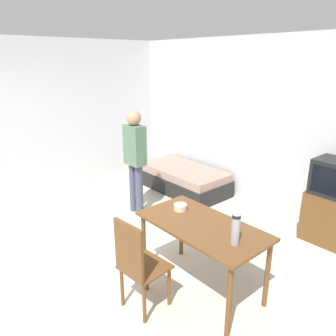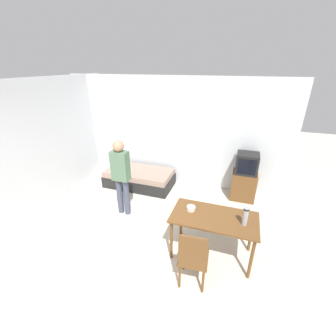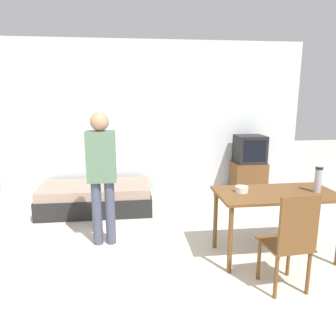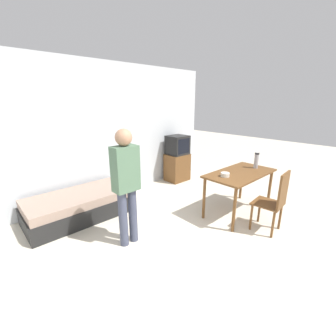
{
  "view_description": "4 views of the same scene",
  "coord_description": "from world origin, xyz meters",
  "px_view_note": "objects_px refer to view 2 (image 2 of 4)",
  "views": [
    {
      "loc": [
        3.43,
        -1.09,
        2.36
      ],
      "look_at": [
        0.15,
        1.75,
        0.9
      ],
      "focal_mm": 35.0,
      "sensor_mm": 36.0,
      "label": 1
    },
    {
      "loc": [
        1.66,
        -1.83,
        2.94
      ],
      "look_at": [
        0.34,
        2.06,
        1.02
      ],
      "focal_mm": 24.0,
      "sensor_mm": 36.0,
      "label": 2
    },
    {
      "loc": [
        -0.2,
        -2.21,
        1.84
      ],
      "look_at": [
        0.33,
        2.06,
        0.86
      ],
      "focal_mm": 35.0,
      "sensor_mm": 36.0,
      "label": 3
    },
    {
      "loc": [
        -2.01,
        -0.77,
        1.96
      ],
      "look_at": [
        0.48,
        1.92,
        0.86
      ],
      "focal_mm": 24.0,
      "sensor_mm": 36.0,
      "label": 4
    }
  ],
  "objects_px": {
    "tv": "(245,178)",
    "wooden_chair": "(193,258)",
    "thermos_flask": "(245,216)",
    "daybed": "(139,178)",
    "mate_bowl": "(191,208)",
    "person_standing": "(121,173)",
    "dining_table": "(214,222)"
  },
  "relations": [
    {
      "from": "mate_bowl",
      "to": "person_standing",
      "type": "bearing_deg",
      "value": 161.89
    },
    {
      "from": "tv",
      "to": "wooden_chair",
      "type": "bearing_deg",
      "value": -102.65
    },
    {
      "from": "tv",
      "to": "wooden_chair",
      "type": "height_order",
      "value": "tv"
    },
    {
      "from": "dining_table",
      "to": "wooden_chair",
      "type": "height_order",
      "value": "wooden_chair"
    },
    {
      "from": "tv",
      "to": "thermos_flask",
      "type": "distance_m",
      "value": 2.06
    },
    {
      "from": "tv",
      "to": "person_standing",
      "type": "height_order",
      "value": "person_standing"
    },
    {
      "from": "thermos_flask",
      "to": "tv",
      "type": "bearing_deg",
      "value": 90.37
    },
    {
      "from": "daybed",
      "to": "tv",
      "type": "distance_m",
      "value": 2.62
    },
    {
      "from": "mate_bowl",
      "to": "wooden_chair",
      "type": "bearing_deg",
      "value": -73.85
    },
    {
      "from": "person_standing",
      "to": "thermos_flask",
      "type": "distance_m",
      "value": 2.47
    },
    {
      "from": "thermos_flask",
      "to": "mate_bowl",
      "type": "bearing_deg",
      "value": 172.76
    },
    {
      "from": "person_standing",
      "to": "thermos_flask",
      "type": "relative_size",
      "value": 5.59
    },
    {
      "from": "tv",
      "to": "wooden_chair",
      "type": "distance_m",
      "value": 2.74
    },
    {
      "from": "tv",
      "to": "person_standing",
      "type": "xyz_separation_m",
      "value": [
        -2.38,
        -1.41,
        0.39
      ]
    },
    {
      "from": "tv",
      "to": "person_standing",
      "type": "distance_m",
      "value": 2.79
    },
    {
      "from": "dining_table",
      "to": "thermos_flask",
      "type": "xyz_separation_m",
      "value": [
        0.44,
        -0.05,
        0.25
      ]
    },
    {
      "from": "wooden_chair",
      "to": "thermos_flask",
      "type": "bearing_deg",
      "value": 46.47
    },
    {
      "from": "wooden_chair",
      "to": "thermos_flask",
      "type": "height_order",
      "value": "thermos_flask"
    },
    {
      "from": "daybed",
      "to": "wooden_chair",
      "type": "bearing_deg",
      "value": -51.15
    },
    {
      "from": "daybed",
      "to": "person_standing",
      "type": "bearing_deg",
      "value": -80.1
    },
    {
      "from": "daybed",
      "to": "thermos_flask",
      "type": "bearing_deg",
      "value": -35.03
    },
    {
      "from": "wooden_chair",
      "to": "mate_bowl",
      "type": "bearing_deg",
      "value": 106.15
    },
    {
      "from": "tv",
      "to": "dining_table",
      "type": "distance_m",
      "value": 2.03
    },
    {
      "from": "dining_table",
      "to": "thermos_flask",
      "type": "relative_size",
      "value": 4.58
    },
    {
      "from": "daybed",
      "to": "mate_bowl",
      "type": "xyz_separation_m",
      "value": [
        1.77,
        -1.72,
        0.59
      ]
    },
    {
      "from": "wooden_chair",
      "to": "daybed",
      "type": "bearing_deg",
      "value": 128.85
    },
    {
      "from": "daybed",
      "to": "dining_table",
      "type": "relative_size",
      "value": 1.3
    },
    {
      "from": "mate_bowl",
      "to": "daybed",
      "type": "bearing_deg",
      "value": 135.87
    },
    {
      "from": "daybed",
      "to": "thermos_flask",
      "type": "distance_m",
      "value": 3.26
    },
    {
      "from": "person_standing",
      "to": "wooden_chair",
      "type": "bearing_deg",
      "value": -35.34
    },
    {
      "from": "thermos_flask",
      "to": "mate_bowl",
      "type": "xyz_separation_m",
      "value": [
        -0.83,
        0.11,
        -0.13
      ]
    },
    {
      "from": "thermos_flask",
      "to": "person_standing",
      "type": "bearing_deg",
      "value": 165.56
    }
  ]
}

